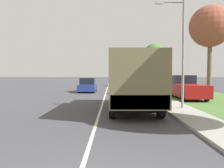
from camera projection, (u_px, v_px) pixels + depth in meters
ground_plane at (108, 84)px, 42.91m from camera, size 180.00×180.00×0.00m
lane_centre_stripe at (108, 84)px, 42.91m from camera, size 0.12×120.00×0.00m
sidewalk_right at (130, 84)px, 42.92m from camera, size 1.80×120.00×0.12m
grass_strip_right at (153, 84)px, 42.95m from camera, size 7.00×120.00×0.02m
military_truck at (131, 80)px, 12.48m from camera, size 2.59×7.45×3.16m
car_nearest_ahead at (87, 86)px, 24.95m from camera, size 1.85×4.06×1.61m
car_second_ahead at (116, 82)px, 36.97m from camera, size 1.80×4.08×1.53m
pickup_truck at (185, 88)px, 18.40m from camera, size 1.99×5.03×1.94m
lamp_post at (178, 43)px, 12.49m from camera, size 1.69×0.24×6.19m
tree_mid_right at (209, 27)px, 19.66m from camera, size 3.72×3.72×8.20m
tree_far_right at (153, 55)px, 35.58m from camera, size 3.53×3.53×6.96m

